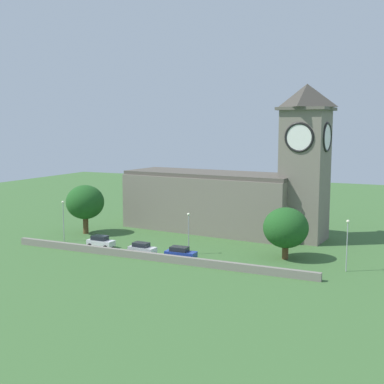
% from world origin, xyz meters
% --- Properties ---
extents(ground_plane, '(200.00, 200.00, 0.00)m').
position_xyz_m(ground_plane, '(0.00, 15.00, 0.00)').
color(ground_plane, '#3D6633').
extents(church, '(39.05, 14.67, 26.48)m').
position_xyz_m(church, '(3.74, 21.30, 7.45)').
color(church, slate).
rests_on(church, ground).
extents(quay_barrier, '(48.93, 0.70, 1.10)m').
position_xyz_m(quay_barrier, '(0.00, -2.47, 0.55)').
color(quay_barrier, gray).
rests_on(quay_barrier, ground).
extents(car_white, '(4.56, 2.24, 1.92)m').
position_xyz_m(car_white, '(-11.35, 1.03, 0.97)').
color(car_white, silver).
rests_on(car_white, ground).
extents(car_silver, '(4.37, 2.25, 1.80)m').
position_xyz_m(car_silver, '(-3.06, 0.06, 0.91)').
color(car_silver, silver).
rests_on(car_silver, ground).
extents(car_blue, '(4.65, 2.32, 1.83)m').
position_xyz_m(car_blue, '(3.53, -0.04, 0.93)').
color(car_blue, '#233D9E').
rests_on(car_blue, ground).
extents(streetlamp_west_end, '(0.44, 0.44, 6.96)m').
position_xyz_m(streetlamp_west_end, '(-19.62, 2.12, 4.65)').
color(streetlamp_west_end, '#9EA0A5').
rests_on(streetlamp_west_end, ground).
extents(streetlamp_west_mid, '(0.44, 0.44, 6.42)m').
position_xyz_m(streetlamp_west_mid, '(3.44, 3.01, 4.34)').
color(streetlamp_west_mid, '#9EA0A5').
rests_on(streetlamp_west_mid, ground).
extents(streetlamp_central, '(0.44, 0.44, 7.07)m').
position_xyz_m(streetlamp_central, '(26.64, 3.46, 4.72)').
color(streetlamp_central, '#9EA0A5').
rests_on(streetlamp_central, ground).
extents(tree_riverside_west, '(6.63, 6.63, 7.68)m').
position_xyz_m(tree_riverside_west, '(17.56, 6.42, 4.67)').
color(tree_riverside_west, brown).
rests_on(tree_riverside_west, ground).
extents(tree_riverside_east, '(6.89, 6.89, 8.92)m').
position_xyz_m(tree_riverside_east, '(-20.07, 8.85, 5.77)').
color(tree_riverside_east, brown).
rests_on(tree_riverside_east, ground).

